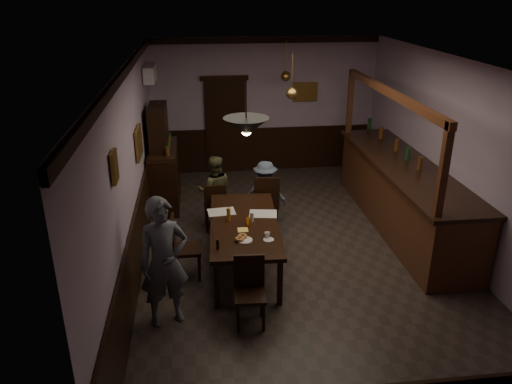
{
  "coord_description": "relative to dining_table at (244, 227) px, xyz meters",
  "views": [
    {
      "loc": [
        -1.53,
        -6.96,
        4.02
      ],
      "look_at": [
        -0.7,
        -0.13,
        1.15
      ],
      "focal_mm": 35.0,
      "sensor_mm": 36.0,
      "label": 1
    }
  ],
  "objects": [
    {
      "name": "room",
      "position": [
        0.9,
        0.33,
        0.81
      ],
      "size": [
        5.01,
        8.01,
        3.01
      ],
      "color": "#2D2621",
      "rests_on": "ground"
    },
    {
      "name": "dining_table",
      "position": [
        0.0,
        0.0,
        0.0
      ],
      "size": [
        1.11,
        2.25,
        0.75
      ],
      "rotation": [
        0.0,
        0.0,
        -0.05
      ],
      "color": "black",
      "rests_on": "ground"
    },
    {
      "name": "chair_far_left",
      "position": [
        -0.38,
        1.3,
        -0.2
      ],
      "size": [
        0.4,
        0.4,
        0.88
      ],
      "rotation": [
        0.0,
        0.0,
        3.18
      ],
      "color": "black",
      "rests_on": "ground"
    },
    {
      "name": "chair_far_right",
      "position": [
        0.51,
        1.24,
        -0.13
      ],
      "size": [
        0.48,
        0.48,
        1.01
      ],
      "rotation": [
        0.0,
        0.0,
        3.05
      ],
      "color": "black",
      "rests_on": "ground"
    },
    {
      "name": "chair_near",
      "position": [
        -0.07,
        -1.32,
        -0.19
      ],
      "size": [
        0.41,
        0.41,
        0.9
      ],
      "rotation": [
        0.0,
        0.0,
        -0.06
      ],
      "color": "black",
      "rests_on": "ground"
    },
    {
      "name": "chair_side",
      "position": [
        -0.94,
        -0.16,
        -0.16
      ],
      "size": [
        0.42,
        0.42,
        0.96
      ],
      "rotation": [
        0.0,
        0.0,
        1.55
      ],
      "color": "black",
      "rests_on": "ground"
    },
    {
      "name": "person_standing",
      "position": [
        -1.11,
        -1.2,
        0.17
      ],
      "size": [
        0.72,
        0.58,
        1.71
      ],
      "primitive_type": "imported",
      "rotation": [
        0.0,
        0.0,
        0.32
      ],
      "color": "#585D65",
      "rests_on": "ground"
    },
    {
      "name": "person_seated_left",
      "position": [
        -0.37,
        1.57,
        -0.05
      ],
      "size": [
        0.64,
        0.51,
        1.28
      ],
      "primitive_type": "imported",
      "rotation": [
        0.0,
        0.0,
        3.18
      ],
      "color": "brown",
      "rests_on": "ground"
    },
    {
      "name": "person_seated_right",
      "position": [
        0.53,
        1.53,
        -0.1
      ],
      "size": [
        0.84,
        0.62,
        1.16
      ],
      "primitive_type": "imported",
      "rotation": [
        0.0,
        0.0,
        2.87
      ],
      "color": "#4D5B6F",
      "rests_on": "ground"
    },
    {
      "name": "newspaper_left",
      "position": [
        -0.31,
        0.41,
        0.07
      ],
      "size": [
        0.45,
        0.34,
        0.01
      ],
      "primitive_type": "cube",
      "rotation": [
        0.0,
        0.0,
        0.09
      ],
      "color": "silver",
      "rests_on": "dining_table"
    },
    {
      "name": "newspaper_right",
      "position": [
        0.32,
        0.26,
        0.07
      ],
      "size": [
        0.46,
        0.36,
        0.01
      ],
      "primitive_type": "cube",
      "rotation": [
        0.0,
        0.0,
        -0.15
      ],
      "color": "silver",
      "rests_on": "dining_table"
    },
    {
      "name": "napkin",
      "position": [
        -0.04,
        -0.23,
        0.07
      ],
      "size": [
        0.16,
        0.16,
        0.0
      ],
      "primitive_type": "cube",
      "rotation": [
        0.0,
        0.0,
        -0.05
      ],
      "color": "#FFDB5D",
      "rests_on": "dining_table"
    },
    {
      "name": "saucer",
      "position": [
        0.28,
        -0.58,
        0.07
      ],
      "size": [
        0.15,
        0.15,
        0.01
      ],
      "primitive_type": "cylinder",
      "color": "white",
      "rests_on": "dining_table"
    },
    {
      "name": "coffee_cup",
      "position": [
        0.27,
        -0.52,
        0.11
      ],
      "size": [
        0.08,
        0.08,
        0.07
      ],
      "primitive_type": "imported",
      "rotation": [
        0.0,
        0.0,
        -0.05
      ],
      "color": "white",
      "rests_on": "saucer"
    },
    {
      "name": "pastry_plate",
      "position": [
        -0.05,
        -0.56,
        0.07
      ],
      "size": [
        0.22,
        0.22,
        0.01
      ],
      "primitive_type": "cylinder",
      "color": "white",
      "rests_on": "dining_table"
    },
    {
      "name": "pastry_ring_a",
      "position": [
        -0.12,
        -0.56,
        0.1
      ],
      "size": [
        0.13,
        0.13,
        0.04
      ],
      "primitive_type": "torus",
      "color": "#C68C47",
      "rests_on": "pastry_plate"
    },
    {
      "name": "pastry_ring_b",
      "position": [
        -0.07,
        -0.49,
        0.1
      ],
      "size": [
        0.13,
        0.13,
        0.04
      ],
      "primitive_type": "torus",
      "color": "#C68C47",
      "rests_on": "pastry_plate"
    },
    {
      "name": "soda_can",
      "position": [
        0.05,
        -0.1,
        0.12
      ],
      "size": [
        0.07,
        0.07,
        0.12
      ],
      "primitive_type": "cylinder",
      "color": "orange",
      "rests_on": "dining_table"
    },
    {
      "name": "beer_glass",
      "position": [
        -0.22,
        0.11,
        0.16
      ],
      "size": [
        0.06,
        0.06,
        0.2
      ],
      "primitive_type": "cylinder",
      "color": "#BF721E",
      "rests_on": "dining_table"
    },
    {
      "name": "water_glass",
      "position": [
        0.12,
        0.02,
        0.14
      ],
      "size": [
        0.06,
        0.06,
        0.15
      ],
      "primitive_type": "cylinder",
      "color": "silver",
      "rests_on": "dining_table"
    },
    {
      "name": "pepper_mill",
      "position": [
        -0.43,
        -0.74,
        0.13
      ],
      "size": [
        0.04,
        0.04,
        0.14
      ],
      "primitive_type": "cylinder",
      "color": "black",
      "rests_on": "dining_table"
    },
    {
      "name": "sideboard",
      "position": [
        -1.31,
        2.59,
        0.1
      ],
      "size": [
        0.53,
        1.49,
        1.96
      ],
      "color": "black",
      "rests_on": "ground"
    },
    {
      "name": "bar_counter",
      "position": [
        2.89,
        1.07,
        -0.06
      ],
      "size": [
        1.02,
        4.39,
        2.46
      ],
      "color": "#462012",
      "rests_on": "ground"
    },
    {
      "name": "door_back",
      "position": [
        -0.0,
        4.28,
        0.36
      ],
      "size": [
        0.9,
        0.06,
        2.1
      ],
      "primitive_type": "cube",
      "color": "black",
      "rests_on": "ground"
    },
    {
      "name": "ac_unit",
      "position": [
        -1.48,
        3.23,
        1.76
      ],
      "size": [
        0.2,
        0.85,
        0.3
      ],
      "color": "white",
      "rests_on": "ground"
    },
    {
      "name": "picture_left_small",
      "position": [
        -1.56,
        -1.27,
        1.46
      ],
      "size": [
        0.04,
        0.28,
        0.36
      ],
      "color": "olive",
      "rests_on": "ground"
    },
    {
      "name": "picture_left_large",
      "position": [
        -1.56,
        1.13,
        1.01
      ],
      "size": [
        0.04,
        0.62,
        0.48
      ],
      "color": "olive",
      "rests_on": "ground"
    },
    {
      "name": "picture_back",
      "position": [
        1.8,
        4.29,
        1.11
      ],
      "size": [
        0.55,
        0.04,
        0.42
      ],
      "color": "olive",
      "rests_on": "ground"
    },
    {
      "name": "pendant_iron",
      "position": [
        -0.04,
        -0.8,
        1.74
      ],
      "size": [
        0.56,
        0.56,
        0.68
      ],
      "color": "black",
      "rests_on": "ground"
    },
    {
      "name": "pendant_brass_mid",
      "position": [
        1.0,
        1.73,
        1.61
      ],
      "size": [
        0.2,
        0.2,
        0.81
      ],
      "color": "#BF8C3F",
      "rests_on": "ground"
    },
    {
      "name": "pendant_brass_far",
      "position": [
        1.2,
        3.45,
        1.61
      ],
      "size": [
        0.2,
        0.2,
        0.81
      ],
      "color": "#BF8C3F",
      "rests_on": "ground"
    }
  ]
}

